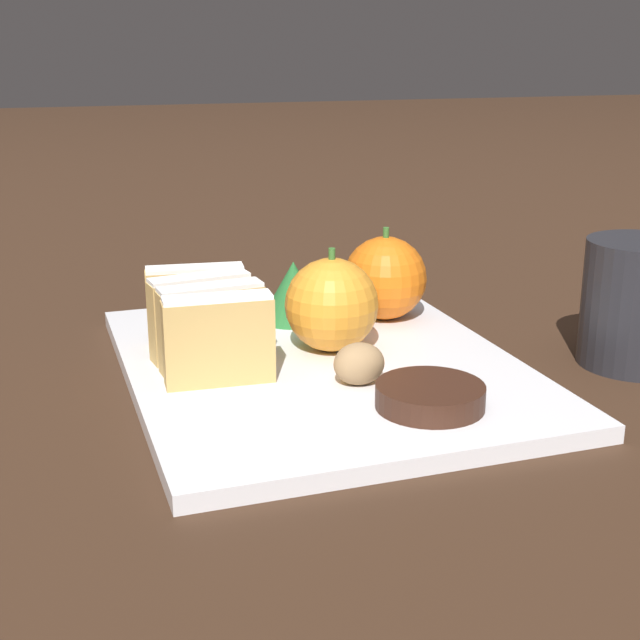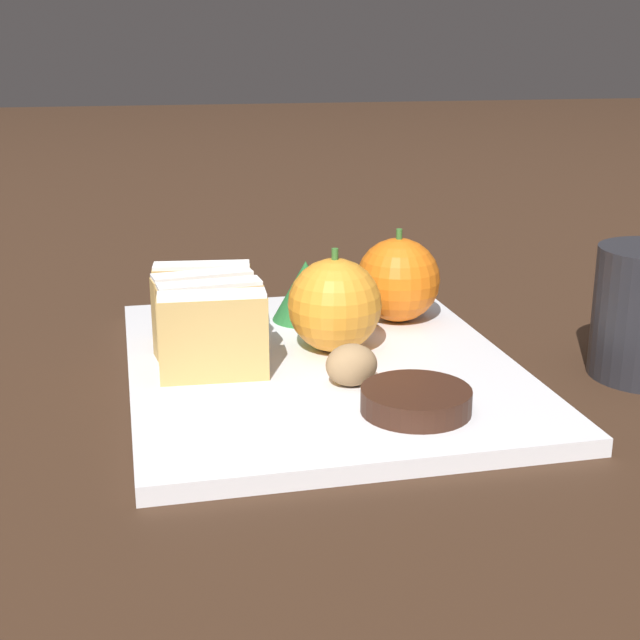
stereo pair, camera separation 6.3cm
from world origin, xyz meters
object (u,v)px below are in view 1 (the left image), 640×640
orange_near (385,278)px  orange_far (332,305)px  chocolate_cookie (430,396)px  walnut (359,364)px

orange_near → orange_far: 0.09m
orange_far → chocolate_cookie: size_ratio=1.12×
orange_near → orange_far: (-0.07, -0.06, 0.00)m
orange_far → chocolate_cookie: (0.02, -0.13, -0.03)m
walnut → chocolate_cookie: 0.06m
orange_far → walnut: 0.08m
walnut → chocolate_cookie: bearing=-62.1°
orange_near → chocolate_cookie: orange_near is taller
chocolate_cookie → walnut: bearing=117.9°
orange_near → orange_far: size_ratio=0.99×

